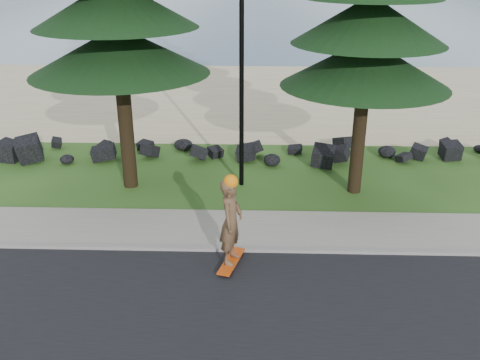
{
  "coord_description": "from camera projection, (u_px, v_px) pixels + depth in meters",
  "views": [
    {
      "loc": [
        0.45,
        -12.38,
        6.88
      ],
      "look_at": [
        0.06,
        0.0,
        1.53
      ],
      "focal_mm": 40.0,
      "sensor_mm": 36.0,
      "label": 1
    }
  ],
  "objects": [
    {
      "name": "ground",
      "position": [
        238.0,
        233.0,
        14.1
      ],
      "size": [
        160.0,
        160.0,
        0.0
      ],
      "primitive_type": "plane",
      "color": "#2B4A17",
      "rests_on": "ground"
    },
    {
      "name": "lamp_post",
      "position": [
        242.0,
        53.0,
        15.4
      ],
      "size": [
        0.25,
        0.14,
        8.14
      ],
      "color": "black",
      "rests_on": "ground"
    },
    {
      "name": "skateboarder",
      "position": [
        231.0,
        222.0,
        12.21
      ],
      "size": [
        0.68,
        1.28,
        2.31
      ],
      "rotation": [
        0.0,
        0.0,
        1.3
      ],
      "color": "#CF440C",
      "rests_on": "ground"
    },
    {
      "name": "sidewalk",
      "position": [
        238.0,
        228.0,
        14.27
      ],
      "size": [
        160.0,
        2.0,
        0.08
      ],
      "primitive_type": "cube",
      "color": "gray",
      "rests_on": "ground"
    },
    {
      "name": "road",
      "position": [
        229.0,
        350.0,
        9.97
      ],
      "size": [
        160.0,
        7.0,
        0.02
      ],
      "primitive_type": "cube",
      "color": "black",
      "rests_on": "ground"
    },
    {
      "name": "kerb",
      "position": [
        237.0,
        249.0,
        13.25
      ],
      "size": [
        160.0,
        0.2,
        0.1
      ],
      "primitive_type": "cube",
      "color": "gray",
      "rests_on": "ground"
    },
    {
      "name": "beach_sand",
      "position": [
        248.0,
        95.0,
        27.4
      ],
      "size": [
        160.0,
        15.0,
        0.01
      ],
      "primitive_type": "cube",
      "color": "tan",
      "rests_on": "ground"
    },
    {
      "name": "seawall_boulders",
      "position": [
        243.0,
        157.0,
        19.24
      ],
      "size": [
        60.0,
        2.4,
        1.1
      ],
      "primitive_type": null,
      "color": "black",
      "rests_on": "ground"
    },
    {
      "name": "ocean",
      "position": [
        254.0,
        15.0,
        60.89
      ],
      "size": [
        160.0,
        58.0,
        0.01
      ],
      "primitive_type": "cube",
      "color": "#3F6178",
      "rests_on": "ground"
    }
  ]
}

